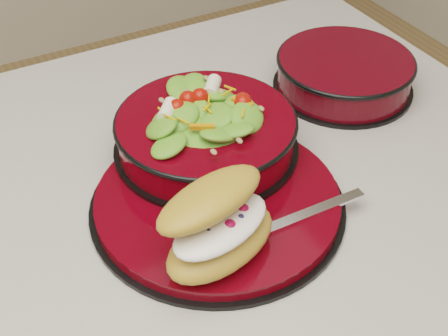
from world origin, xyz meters
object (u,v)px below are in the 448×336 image
dinner_plate (218,201)px  croissant (218,224)px  salad_bowl (206,127)px  extra_bowl (344,72)px  fork (292,220)px

dinner_plate → croissant: size_ratio=1.97×
croissant → salad_bowl: bearing=49.7°
croissant → extra_bowl: 0.40m
fork → extra_bowl: extra_bowl is taller
extra_bowl → salad_bowl: bearing=-168.4°
croissant → fork: croissant is taller
dinner_plate → croissant: (-0.04, -0.08, 0.05)m
fork → extra_bowl: 0.33m
dinner_plate → extra_bowl: 0.33m
dinner_plate → salad_bowl: bearing=71.8°
salad_bowl → fork: salad_bowl is taller
dinner_plate → fork: fork is taller
dinner_plate → fork: (0.05, -0.08, 0.01)m
croissant → fork: 0.10m
dinner_plate → croissant: bearing=-118.4°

